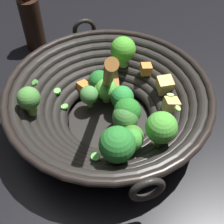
# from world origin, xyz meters

# --- Properties ---
(ground_plane) EXTENTS (4.00, 4.00, 0.00)m
(ground_plane) POSITION_xyz_m (0.00, 0.00, 0.00)
(ground_plane) COLOR black
(wok) EXTENTS (0.39, 0.42, 0.26)m
(wok) POSITION_xyz_m (0.00, -0.00, 0.06)
(wok) COLOR black
(wok) RESTS_ON ground
(soy_sauce_bottle) EXTENTS (0.05, 0.05, 0.18)m
(soy_sauce_bottle) POSITION_xyz_m (-0.12, 0.30, 0.07)
(soy_sauce_bottle) COLOR black
(soy_sauce_bottle) RESTS_ON ground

